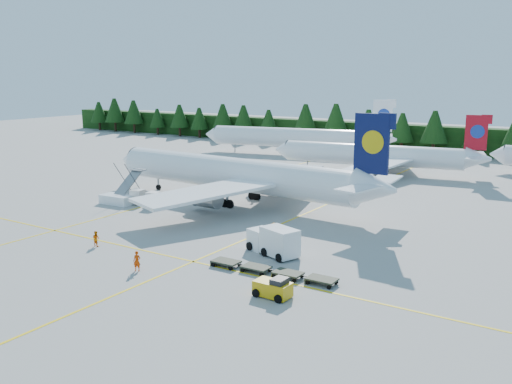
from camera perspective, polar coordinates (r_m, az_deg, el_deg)
The scene contains 16 objects.
ground at distance 62.30m, azimuth -7.10°, elevation -4.48°, with size 320.00×320.00×0.00m, color gray.
taxi_stripe_a at distance 85.95m, azimuth -5.73°, elevation 0.06°, with size 0.25×120.00×0.01m, color yellow.
taxi_stripe_b at distance 75.37m, azimuth 6.26°, elevation -1.61°, with size 0.25×120.00×0.01m, color yellow.
taxi_stripe_cross at distance 58.05m, azimuth -10.92°, elevation -5.82°, with size 80.00×0.25×0.01m, color yellow.
treeline_hedge at distance 134.17m, azimuth 16.01°, elevation 5.16°, with size 220.00×4.00×6.00m, color black.
airliner_navy at distance 78.25m, azimuth -2.88°, elevation 1.85°, with size 44.53×36.57×12.94m.
airliner_red at distance 103.01m, azimuth 11.14°, elevation 3.66°, with size 36.83×30.08×10.76m.
airliner_far_left at distance 124.83m, azimuth 3.10°, elevation 5.51°, with size 41.39×12.14×12.18m.
airstairs at distance 79.71m, azimuth -13.51°, elevation -0.46°, with size 4.76×6.46×4.19m.
service_truck at distance 55.73m, azimuth 1.69°, elevation -4.85°, with size 6.23×3.97×2.83m.
baggage_tug at distance 45.55m, azimuth 1.75°, elevation -9.55°, with size 2.96×1.64×1.56m.
dolly_train at distance 50.37m, azimuth 1.59°, elevation -7.79°, with size 11.93×2.22×0.15m.
uld_pair at distance 77.45m, azimuth -10.99°, elevation -0.53°, with size 5.32×2.07×1.70m.
crew_a at distance 52.26m, azimuth -11.82°, elevation -6.79°, with size 0.67×0.44×1.84m, color #DB3C04.
crew_b at distance 60.63m, azimuth -15.71°, elevation -4.51°, with size 0.78×0.61×1.60m, color orange.
crew_c at distance 60.54m, azimuth 1.76°, elevation -3.96°, with size 0.77×0.52×1.87m, color orange.
Camera 1 is at (38.68, -45.68, 17.29)m, focal length 40.00 mm.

